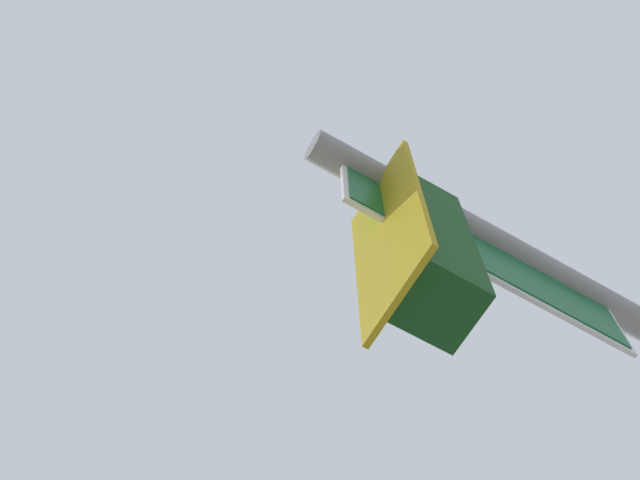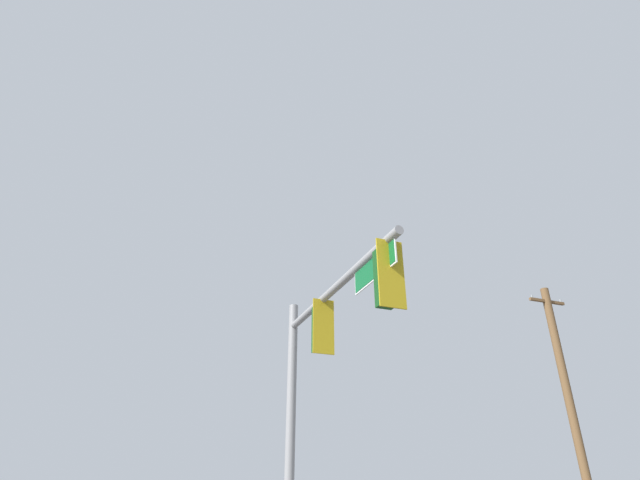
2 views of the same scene
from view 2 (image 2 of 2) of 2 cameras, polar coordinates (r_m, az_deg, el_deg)
The scene contains 2 objects.
signal_pole_near at distance 11.68m, azimuth 0.05°, elevation -13.39°, with size 6.05×0.64×6.65m.
utility_pole at distance 23.72m, azimuth 26.66°, elevation -16.45°, with size 0.35×1.89×10.33m.
Camera 2 is at (6.85, -11.26, 1.82)m, focal length 28.00 mm.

